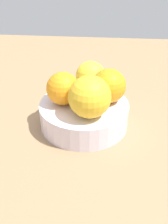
% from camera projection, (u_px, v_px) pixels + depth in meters
% --- Properties ---
extents(ground_plane, '(1.10, 1.10, 0.02)m').
position_uv_depth(ground_plane, '(84.00, 128.00, 0.59)').
color(ground_plane, '#997551').
extents(fruit_bowl, '(0.18, 0.18, 0.05)m').
position_uv_depth(fruit_bowl, '(84.00, 115.00, 0.58)').
color(fruit_bowl, silver).
rests_on(fruit_bowl, ground_plane).
extents(orange_in_bowl_0, '(0.06, 0.06, 0.06)m').
position_uv_depth(orange_in_bowl_0, '(63.00, 88.00, 0.55)').
color(orange_in_bowl_0, orange).
rests_on(orange_in_bowl_0, fruit_bowl).
extents(orange_in_bowl_1, '(0.07, 0.07, 0.07)m').
position_uv_depth(orange_in_bowl_1, '(109.00, 86.00, 0.55)').
color(orange_in_bowl_1, orange).
rests_on(orange_in_bowl_1, fruit_bowl).
extents(orange_in_bowl_2, '(0.08, 0.08, 0.08)m').
position_uv_depth(orange_in_bowl_2, '(90.00, 97.00, 0.51)').
color(orange_in_bowl_2, yellow).
rests_on(orange_in_bowl_2, fruit_bowl).
extents(orange_in_bowl_3, '(0.06, 0.06, 0.06)m').
position_uv_depth(orange_in_bowl_3, '(90.00, 76.00, 0.60)').
color(orange_in_bowl_3, yellow).
rests_on(orange_in_bowl_3, fruit_bowl).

